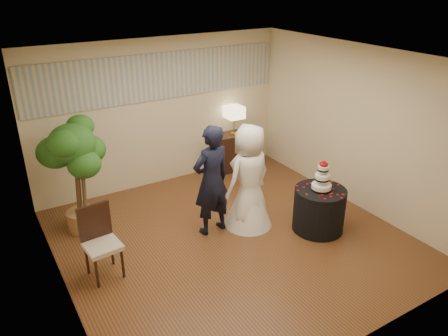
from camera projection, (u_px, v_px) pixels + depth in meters
floor at (232, 239)px, 6.87m from camera, size 5.00×5.00×0.00m
ceiling at (233, 59)px, 5.72m from camera, size 5.00×5.00×0.00m
wall_back at (162, 113)px, 8.24m from camera, size 5.00×0.06×2.80m
wall_front at (366, 241)px, 4.35m from camera, size 5.00×0.06×2.80m
wall_left at (53, 200)px, 5.11m from camera, size 0.06×5.00×2.80m
wall_right at (355, 128)px, 7.48m from camera, size 0.06×5.00×2.80m
mural_border at (160, 76)px, 7.94m from camera, size 4.90×0.02×0.85m
groom at (212, 181)px, 6.73m from camera, size 0.70×0.50×1.80m
bride at (249, 177)px, 6.93m from camera, size 0.97×0.92×1.74m
cake_table at (319, 210)px, 7.00m from camera, size 0.82×0.82×0.72m
wedding_cake at (323, 175)px, 6.75m from camera, size 0.31×0.31×0.50m
console at (234, 151)px, 9.16m from camera, size 0.97×0.47×0.79m
table_lamp at (234, 120)px, 8.88m from camera, size 0.34×0.34×0.58m
ficus_tree at (77, 176)px, 6.77m from camera, size 0.94×0.94×1.89m
side_chair at (102, 244)px, 5.85m from camera, size 0.51×0.53×1.03m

